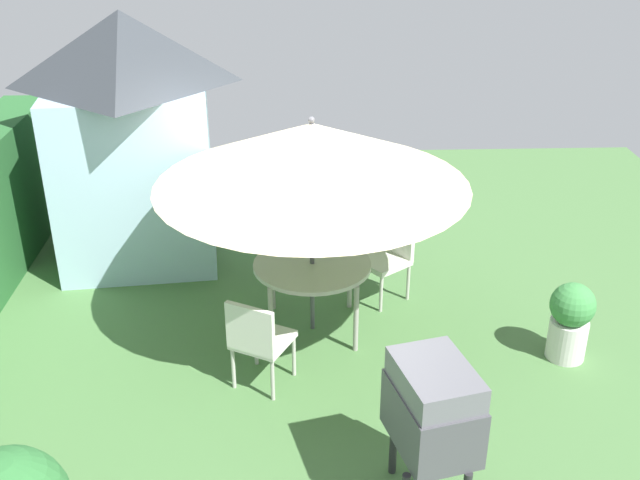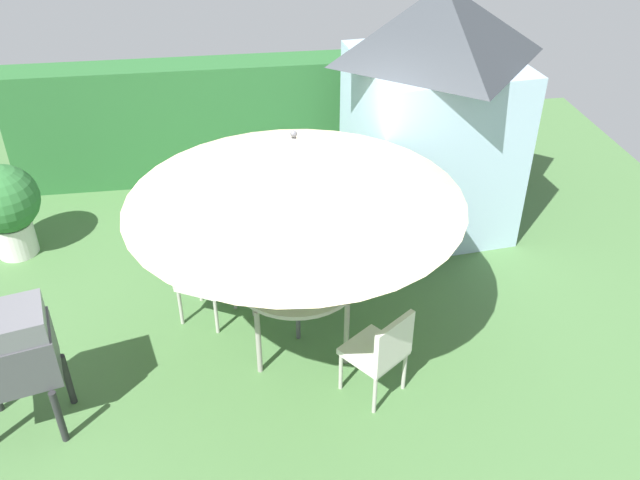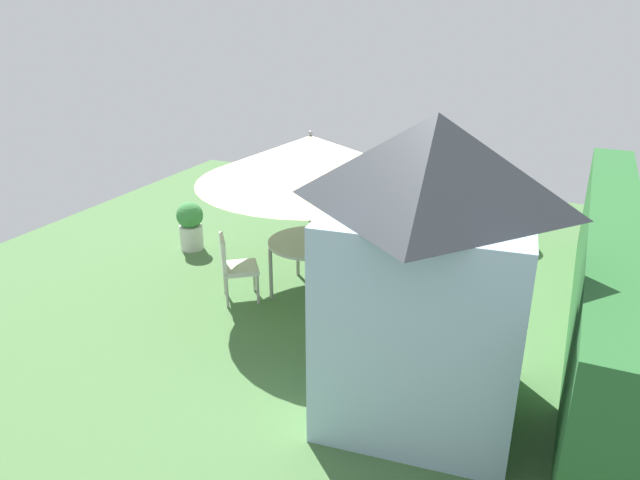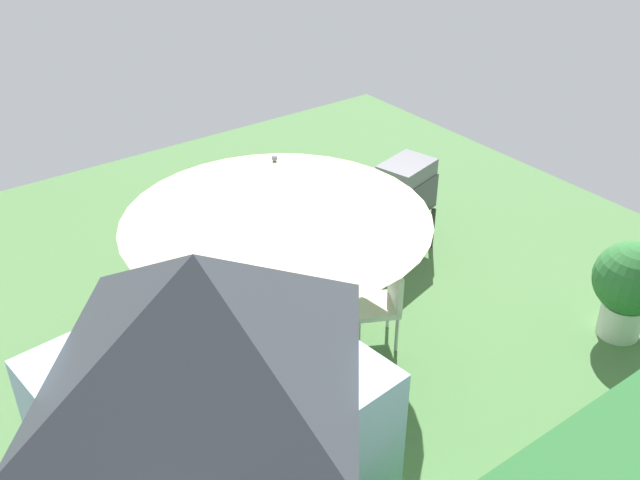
% 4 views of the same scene
% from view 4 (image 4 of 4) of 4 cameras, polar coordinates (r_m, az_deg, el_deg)
% --- Properties ---
extents(ground_plane, '(11.00, 11.00, 0.00)m').
position_cam_4_polar(ground_plane, '(7.79, -1.91, -8.29)').
color(ground_plane, '#47703D').
extents(garden_shed, '(1.99, 2.00, 2.87)m').
position_cam_4_polar(garden_shed, '(4.85, -8.34, -15.27)').
color(garden_shed, '#9EBCD1').
rests_on(garden_shed, ground).
extents(patio_table, '(1.16, 1.16, 0.75)m').
position_cam_4_polar(patio_table, '(7.35, -3.19, -4.34)').
color(patio_table, '#B2ADA3').
rests_on(patio_table, ground).
extents(patio_umbrella, '(2.94, 2.94, 2.23)m').
position_cam_4_polar(patio_umbrella, '(6.73, -3.48, 3.88)').
color(patio_umbrella, '#4C4C51').
rests_on(patio_umbrella, ground).
extents(bbq_grill, '(0.80, 0.66, 1.20)m').
position_cam_4_polar(bbq_grill, '(9.05, 6.70, 4.01)').
color(bbq_grill, '#47474C').
rests_on(bbq_grill, ground).
extents(chair_near_shed, '(0.65, 0.65, 0.90)m').
position_cam_4_polar(chair_near_shed, '(7.81, -10.43, -3.97)').
color(chair_near_shed, silver).
rests_on(chair_near_shed, ground).
extents(chair_far_side, '(0.63, 0.62, 0.90)m').
position_cam_4_polar(chair_far_side, '(7.59, 4.94, -4.67)').
color(chair_far_side, silver).
rests_on(chair_far_side, ground).
extents(potted_plant_by_shed, '(0.42, 0.42, 0.79)m').
position_cam_4_polar(potted_plant_by_shed, '(9.52, -8.18, 2.42)').
color(potted_plant_by_shed, silver).
rests_on(potted_plant_by_shed, ground).
extents(potted_plant_by_grill, '(0.78, 0.78, 1.11)m').
position_cam_4_polar(potted_plant_by_grill, '(8.23, 23.03, -3.19)').
color(potted_plant_by_grill, silver).
rests_on(potted_plant_by_grill, ground).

